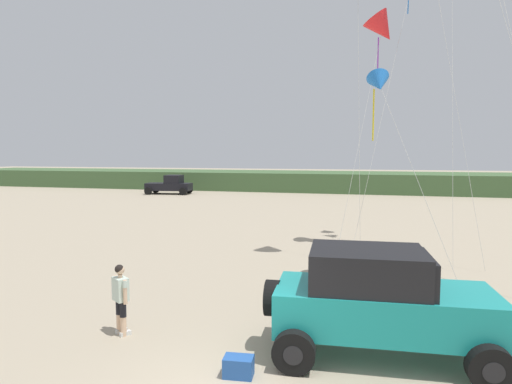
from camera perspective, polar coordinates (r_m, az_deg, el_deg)
The scene contains 7 objects.
dune_ridge at distance 50.92m, azimuth 6.29°, elevation 1.46°, with size 90.00×9.16×2.06m, color #426038.
jeep at distance 9.61m, azimuth 15.96°, elevation -13.47°, with size 4.93×2.66×2.26m.
person_watching at distance 10.85m, azimuth -17.29°, elevation -12.80°, with size 0.53×0.45×1.67m.
cooler_box at distance 8.90m, azimuth -2.30°, elevation -21.87°, with size 0.56×0.36×0.38m, color #23519E.
distant_pickup at distance 46.11m, azimuth -11.17°, elevation 0.90°, with size 4.78×2.84×1.98m.
kite_black_sled at distance 20.89m, azimuth 16.19°, elevation 19.84°, with size 2.62×4.56×10.51m.
kite_purple_stunt at distance 14.73m, azimuth 15.81°, elevation 13.44°, with size 3.00×2.36×6.91m.
Camera 1 is at (2.31, -6.65, 4.23)m, focal length 30.56 mm.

